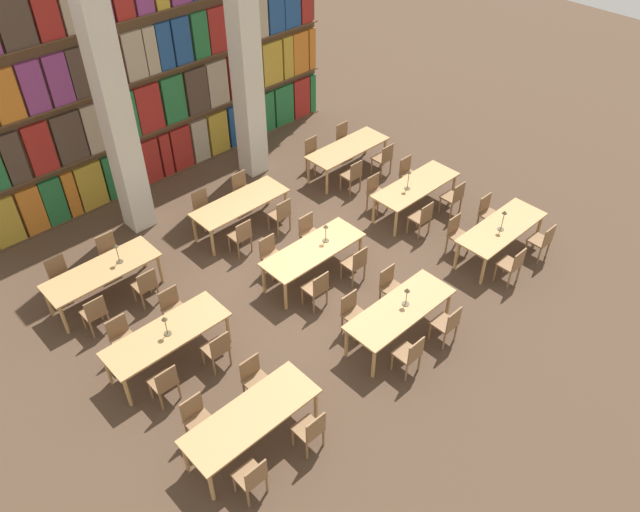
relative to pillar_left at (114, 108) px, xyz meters
The scene contains 55 objects.
ground_plane 5.40m from the pillar_left, 67.46° to the right, with size 40.00×40.00×0.00m, color #4C3828.
bookshelf_bank 2.24m from the pillar_left, 38.19° to the left, with size 10.38×0.35×5.50m.
pillar_left is the anchor object (origin of this frame).
pillar_center 3.44m from the pillar_left, ahead, with size 0.57×0.57×6.00m.
reading_table_0 7.13m from the pillar_left, 105.17° to the right, with size 2.29×0.84×0.76m.
chair_0 7.99m from the pillar_left, 107.93° to the right, with size 0.42×0.40×0.90m.
chair_1 6.74m from the pillar_left, 111.92° to the right, with size 0.42×0.40×0.90m.
chair_2 7.72m from the pillar_left, 99.05° to the right, with size 0.42×0.40×0.90m.
chair_3 6.43m from the pillar_left, 101.20° to the right, with size 0.42×0.40×0.90m.
reading_table_1 7.17m from the pillar_left, 75.26° to the right, with size 2.29×0.84×0.76m.
chair_4 7.78m from the pillar_left, 80.64° to the right, with size 0.42×0.40×0.90m.
chair_5 6.48m from the pillar_left, 78.44° to the right, with size 0.42×0.40×0.90m.
chair_6 8.02m from the pillar_left, 72.63° to the right, with size 0.42×0.40×0.90m.
chair_7 6.77m from the pillar_left, 68.78° to the right, with size 0.42×0.40×0.90m.
desk_lamp_0 7.10m from the pillar_left, 74.04° to the right, with size 0.14×0.14×0.40m.
reading_table_2 8.59m from the pillar_left, 51.08° to the right, with size 2.29×0.84×0.76m.
chair_8 8.86m from the pillar_left, 57.23° to the right, with size 0.42×0.40×0.90m.
chair_9 7.77m from the pillar_left, 51.26° to the right, with size 0.42×0.40×0.90m.
chair_10 9.51m from the pillar_left, 51.17° to the right, with size 0.42×0.40×0.90m.
chair_11 8.50m from the pillar_left, 44.91° to the right, with size 0.42×0.40×0.90m.
desk_lamp_1 8.45m from the pillar_left, 51.80° to the right, with size 0.14×0.14×0.50m.
reading_table_3 5.05m from the pillar_left, 113.48° to the right, with size 2.29×0.84×0.76m.
chair_12 5.91m from the pillar_left, 115.76° to the right, with size 0.42×0.40×0.90m.
chair_13 4.83m from the pillar_left, 124.31° to the right, with size 0.42×0.40×0.90m.
chair_14 5.57m from the pillar_left, 104.24° to the right, with size 0.42×0.40×0.90m.
chair_15 4.40m from the pillar_left, 109.75° to the right, with size 0.42×0.40×0.90m.
desk_lamp_2 4.91m from the pillar_left, 113.21° to the right, with size 0.14×0.14×0.43m.
reading_table_4 5.08m from the pillar_left, 67.65° to the right, with size 2.29×0.84×0.76m.
chair_16 5.61m from the pillar_left, 76.66° to the right, with size 0.42×0.40×0.90m.
chair_17 4.44m from the pillar_left, 71.56° to the right, with size 0.42×0.40×0.90m.
chair_18 5.94m from the pillar_left, 65.16° to the right, with size 0.42×0.40×0.90m.
chair_19 4.85m from the pillar_left, 56.93° to the right, with size 0.42×0.40×0.90m.
desk_lamp_3 5.06m from the pillar_left, 63.47° to the right, with size 0.14×0.14×0.43m.
reading_table_5 6.95m from the pillar_left, 38.87° to the right, with size 2.29×0.84×0.76m.
chair_20 7.05m from the pillar_left, 46.98° to the right, with size 0.42×0.40×0.90m.
chair_21 6.17m from the pillar_left, 37.15° to the right, with size 0.42×0.40×0.90m.
chair_22 7.85m from the pillar_left, 40.32° to the right, with size 0.42×0.40×0.90m.
chair_23 7.08m from the pillar_left, 30.96° to the right, with size 0.42×0.40×0.90m.
desk_lamp_4 6.59m from the pillar_left, 40.28° to the right, with size 0.14×0.14×0.50m.
reading_table_6 3.42m from the pillar_left, 135.42° to the right, with size 2.29×0.84×0.76m.
chair_24 4.26m from the pillar_left, 133.92° to the right, with size 0.42×0.40×0.90m.
chair_25 3.62m from the pillar_left, 155.93° to the right, with size 0.42×0.40×0.90m.
chair_26 3.75m from the pillar_left, 117.21° to the right, with size 0.42×0.40×0.90m.
chair_27 3.01m from the pillar_left, 140.09° to the right, with size 0.42×0.40×0.90m.
desk_lamp_5 2.99m from the pillar_left, 127.84° to the right, with size 0.14×0.14×0.46m.
reading_table_7 3.37m from the pillar_left, 47.77° to the right, with size 2.29×0.84×0.76m.
chair_28 3.72m from the pillar_left, 66.42° to the right, with size 0.42×0.40×0.90m.
chair_29 2.95m from the pillar_left, 45.19° to the right, with size 0.42×0.40×0.90m.
chair_30 4.20m from the pillar_left, 48.36° to the right, with size 0.42×0.40×0.90m.
chair_31 3.54m from the pillar_left, 26.29° to the right, with size 0.42×0.40×0.90m.
reading_table_8 5.92m from the pillar_left, 19.21° to the right, with size 2.29×0.84×0.76m.
chair_32 5.81m from the pillar_left, 28.46° to the right, with size 0.42×0.40×0.90m.
chair_33 5.36m from the pillar_left, 13.27° to the right, with size 0.42×0.40×0.90m.
chair_34 6.76m from the pillar_left, 23.47° to the right, with size 0.42×0.40×0.90m.
chair_35 6.37m from the pillar_left, 10.70° to the right, with size 0.42×0.40×0.90m.
Camera 1 is at (-6.69, -7.34, 9.00)m, focal length 35.00 mm.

